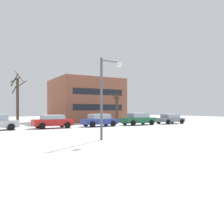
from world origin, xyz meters
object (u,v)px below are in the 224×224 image
parked_car_red (53,121)px  parked_car_gray (170,119)px  parked_car_blue (99,120)px  street_lamp (105,90)px  parked_car_green (138,119)px

parked_car_red → parked_car_gray: size_ratio=1.03×
parked_car_blue → parked_car_gray: size_ratio=1.03×
street_lamp → parked_car_gray: 20.49m
street_lamp → parked_car_blue: bearing=64.9°
street_lamp → parked_car_green: 16.24m
street_lamp → parked_car_blue: size_ratio=1.25×
parked_car_red → parked_car_blue: bearing=0.9°
street_lamp → parked_car_gray: (16.56, 11.81, -2.48)m
street_lamp → parked_car_gray: street_lamp is taller
parked_car_red → parked_car_blue: size_ratio=0.99×
parked_car_blue → parked_car_gray: (11.08, 0.12, -0.04)m
parked_car_red → parked_car_gray: parked_car_red is taller
parked_car_red → parked_car_blue: parked_car_blue is taller
street_lamp → parked_car_red: street_lamp is taller
street_lamp → parked_car_red: 11.86m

